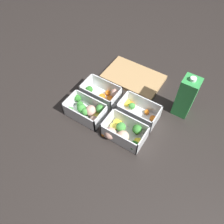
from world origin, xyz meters
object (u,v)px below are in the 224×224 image
container_far_left (103,94)px  juice_carton (186,97)px  container_near_right (123,133)px  container_far_right (138,111)px  container_near_left (87,111)px

container_far_left → juice_carton: size_ratio=0.82×
container_near_right → container_far_right: 0.13m
container_near_left → container_far_left: same height
container_near_left → juice_carton: 0.41m
container_near_left → container_near_right: 0.19m
container_near_left → container_far_left: bearing=89.9°
container_near_left → juice_carton: (0.33, 0.23, 0.07)m
container_far_right → juice_carton: 0.20m
container_near_right → container_far_right: size_ratio=1.04×
container_near_right → container_far_left: bearing=145.0°
container_near_right → container_far_right: (-0.00, 0.13, -0.00)m
juice_carton → container_far_left: bearing=-160.6°
container_near_right → container_far_left: size_ratio=1.07×
container_far_left → container_far_right: 0.18m
container_near_left → container_near_right: same height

